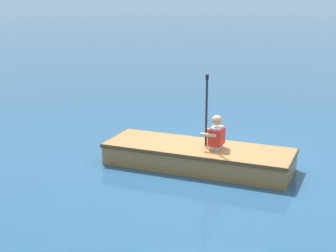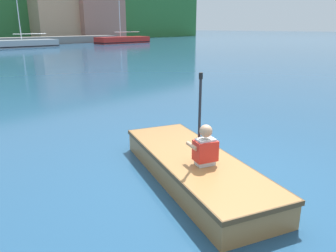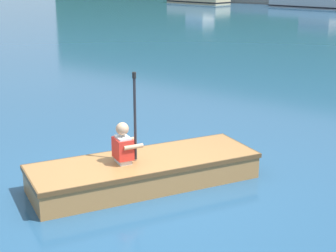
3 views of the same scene
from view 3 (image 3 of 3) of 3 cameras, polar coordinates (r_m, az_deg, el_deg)
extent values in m
plane|color=navy|center=(6.79, -2.65, -7.53)|extent=(300.00, 300.00, 0.00)
cube|color=#9EA3A8|center=(42.72, 16.13, 12.94)|extent=(7.29, 2.81, 0.75)
cube|color=black|center=(42.73, 16.10, 12.61)|extent=(7.33, 2.85, 0.10)
cube|color=black|center=(47.16, 3.33, 13.61)|extent=(5.95, 2.58, 0.10)
cube|color=#A3703D|center=(7.02, -2.60, -5.07)|extent=(2.18, 3.20, 0.36)
cube|color=brown|center=(6.96, -2.62, -3.92)|extent=(2.23, 3.25, 0.06)
cube|color=brown|center=(6.97, -2.62, -3.99)|extent=(1.84, 2.74, 0.02)
cone|color=#A3703D|center=(7.67, 7.55, -3.11)|extent=(0.46, 0.46, 0.33)
cube|color=#A3703D|center=(6.89, -4.38, -4.36)|extent=(0.92, 0.54, 0.03)
cube|color=silver|center=(6.78, -5.02, -2.63)|extent=(0.28, 0.25, 0.36)
cube|color=red|center=(6.78, -5.03, -2.47)|extent=(0.35, 0.31, 0.27)
sphere|color=tan|center=(6.69, -5.09, -0.31)|extent=(0.17, 0.17, 0.17)
cylinder|color=tan|center=(6.66, -3.85, -2.32)|extent=(0.16, 0.26, 0.06)
cylinder|color=tan|center=(6.92, -4.79, -1.58)|extent=(0.16, 0.26, 0.06)
cylinder|color=#232328|center=(6.72, -3.68, 1.03)|extent=(0.05, 0.05, 1.18)
cylinder|color=black|center=(6.59, -3.77, 5.64)|extent=(0.05, 0.05, 0.08)
camera|label=1|loc=(13.62, -27.16, 15.74)|focal=55.00mm
camera|label=2|loc=(8.14, -35.19, 9.10)|focal=35.00mm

